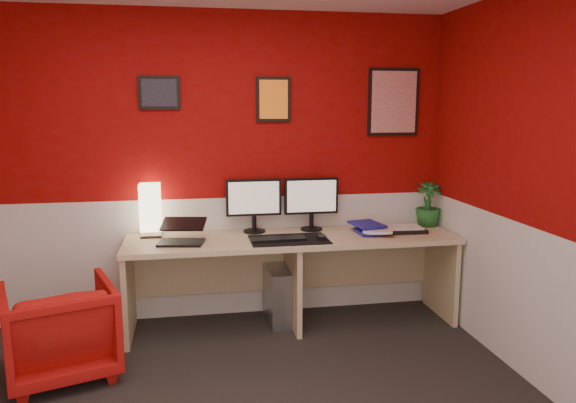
% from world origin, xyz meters
% --- Properties ---
extents(wall_back, '(4.00, 0.01, 2.50)m').
position_xyz_m(wall_back, '(0.00, 1.75, 1.25)').
color(wall_back, maroon).
rests_on(wall_back, ground).
extents(wall_front, '(4.00, 0.01, 2.50)m').
position_xyz_m(wall_front, '(0.00, -1.75, 1.25)').
color(wall_front, maroon).
rests_on(wall_front, ground).
extents(wall_right, '(0.01, 3.50, 2.50)m').
position_xyz_m(wall_right, '(2.00, 0.00, 1.25)').
color(wall_right, maroon).
rests_on(wall_right, ground).
extents(wainscot_back, '(4.00, 0.01, 1.00)m').
position_xyz_m(wainscot_back, '(0.00, 1.75, 0.50)').
color(wainscot_back, silver).
rests_on(wainscot_back, ground).
extents(wainscot_right, '(0.01, 3.50, 1.00)m').
position_xyz_m(wainscot_right, '(2.00, 0.00, 0.50)').
color(wainscot_right, silver).
rests_on(wainscot_right, ground).
extents(desk, '(2.60, 0.65, 0.73)m').
position_xyz_m(desk, '(0.67, 1.41, 0.36)').
color(desk, tan).
rests_on(desk, ground).
extents(shoji_lamp, '(0.16, 0.16, 0.40)m').
position_xyz_m(shoji_lamp, '(-0.42, 1.62, 0.93)').
color(shoji_lamp, '#FFE5B2').
rests_on(shoji_lamp, desk).
extents(laptop, '(0.37, 0.29, 0.22)m').
position_xyz_m(laptop, '(-0.19, 1.34, 0.84)').
color(laptop, black).
rests_on(laptop, desk).
extents(monitor_left, '(0.45, 0.06, 0.58)m').
position_xyz_m(monitor_left, '(0.39, 1.62, 1.02)').
color(monitor_left, black).
rests_on(monitor_left, desk).
extents(monitor_right, '(0.45, 0.06, 0.58)m').
position_xyz_m(monitor_right, '(0.87, 1.62, 1.02)').
color(monitor_right, black).
rests_on(monitor_right, desk).
extents(desk_mat, '(0.60, 0.38, 0.01)m').
position_xyz_m(desk_mat, '(0.63, 1.31, 0.73)').
color(desk_mat, black).
rests_on(desk_mat, desk).
extents(keyboard, '(0.42, 0.15, 0.02)m').
position_xyz_m(keyboard, '(0.54, 1.30, 0.74)').
color(keyboard, black).
rests_on(keyboard, desk_mat).
extents(mouse, '(0.07, 0.10, 0.03)m').
position_xyz_m(mouse, '(0.88, 1.26, 0.75)').
color(mouse, black).
rests_on(mouse, desk_mat).
extents(book_bottom, '(0.20, 0.27, 0.03)m').
position_xyz_m(book_bottom, '(1.20, 1.41, 0.74)').
color(book_bottom, '#212093').
rests_on(book_bottom, desk).
extents(book_middle, '(0.33, 0.38, 0.02)m').
position_xyz_m(book_middle, '(1.26, 1.42, 0.77)').
color(book_middle, silver).
rests_on(book_middle, book_bottom).
extents(book_top, '(0.27, 0.33, 0.03)m').
position_xyz_m(book_top, '(1.19, 1.43, 0.79)').
color(book_top, '#212093').
rests_on(book_top, book_middle).
extents(zen_tray, '(0.36, 0.27, 0.03)m').
position_xyz_m(zen_tray, '(1.60, 1.43, 0.74)').
color(zen_tray, black).
rests_on(zen_tray, desk).
extents(potted_plant, '(0.25, 0.25, 0.38)m').
position_xyz_m(potted_plant, '(1.89, 1.59, 0.92)').
color(potted_plant, '#19591E').
rests_on(potted_plant, desk).
extents(pc_tower, '(0.22, 0.46, 0.45)m').
position_xyz_m(pc_tower, '(0.58, 1.50, 0.23)').
color(pc_tower, '#99999E').
rests_on(pc_tower, ground).
extents(armchair, '(0.85, 0.87, 0.63)m').
position_xyz_m(armchair, '(-0.98, 0.84, 0.31)').
color(armchair, '#AF120F').
rests_on(armchair, ground).
extents(art_left, '(0.32, 0.02, 0.26)m').
position_xyz_m(art_left, '(-0.33, 1.74, 1.85)').
color(art_left, black).
rests_on(art_left, wall_back).
extents(art_center, '(0.28, 0.02, 0.36)m').
position_xyz_m(art_center, '(0.58, 1.74, 1.80)').
color(art_center, orange).
rests_on(art_center, wall_back).
extents(art_right, '(0.44, 0.02, 0.56)m').
position_xyz_m(art_right, '(1.60, 1.74, 1.78)').
color(art_right, red).
rests_on(art_right, wall_back).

